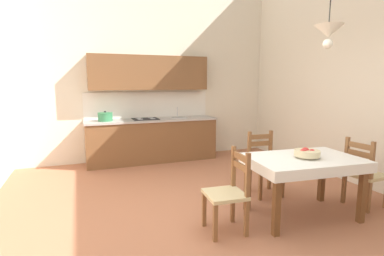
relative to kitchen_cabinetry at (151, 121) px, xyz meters
name	(u,v)px	position (x,y,z in m)	size (l,w,h in m)	color
ground_plane	(215,223)	(0.07, -3.02, -0.91)	(6.02, 7.19, 0.10)	#AD6B4C
wall_back	(150,60)	(0.07, 0.33, 1.26)	(6.02, 0.12, 4.24)	silver
kitchen_cabinetry	(151,121)	(0.00, 0.00, 0.00)	(2.71, 0.63, 2.20)	brown
dining_table	(303,168)	(1.13, -3.30, -0.24)	(1.40, 0.99, 0.75)	brown
dining_chair_kitchen_side	(264,165)	(1.13, -2.48, -0.41)	(0.45, 0.45, 0.93)	#D1BC89
dining_chair_window_side	(364,174)	(2.11, -3.35, -0.41)	(0.45, 0.45, 0.93)	#D1BC89
dining_chair_tv_side	(228,193)	(0.09, -3.31, -0.41)	(0.45, 0.45, 0.93)	#D1BC89
fruit_bowl	(307,153)	(1.14, -3.33, -0.04)	(0.30, 0.30, 0.12)	beige
pendant_lamp	(328,32)	(1.27, -3.41, 1.36)	(0.32, 0.32, 0.81)	black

